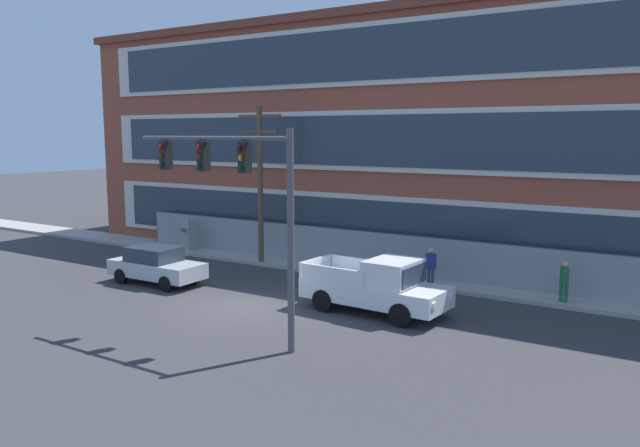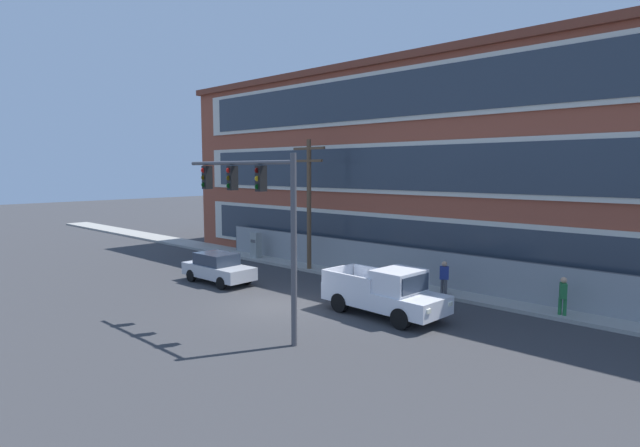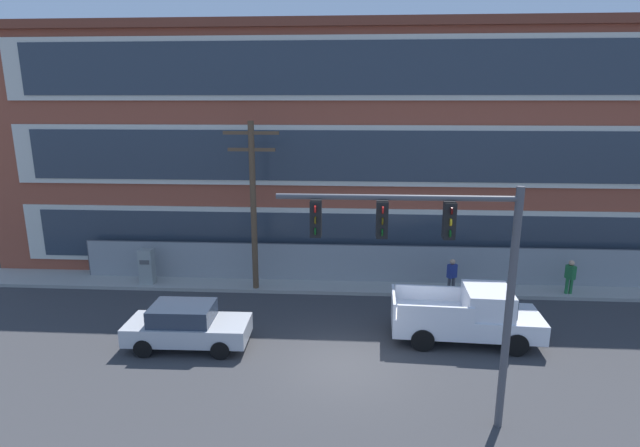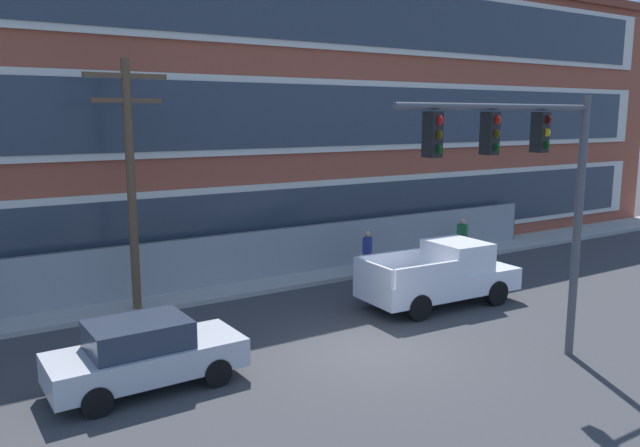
{
  "view_description": "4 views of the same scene",
  "coord_description": "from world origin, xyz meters",
  "px_view_note": "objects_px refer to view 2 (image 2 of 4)",
  "views": [
    {
      "loc": [
        14.18,
        -16.98,
        6.27
      ],
      "look_at": [
        2.36,
        1.55,
        3.1
      ],
      "focal_mm": 35.0,
      "sensor_mm": 36.0,
      "label": 1
    },
    {
      "loc": [
        15.86,
        -14.09,
        5.9
      ],
      "look_at": [
        0.72,
        2.15,
        3.48
      ],
      "focal_mm": 28.0,
      "sensor_mm": 36.0,
      "label": 2
    },
    {
      "loc": [
        0.16,
        -14.68,
        8.39
      ],
      "look_at": [
        -1.0,
        3.83,
        3.82
      ],
      "focal_mm": 28.0,
      "sensor_mm": 36.0,
      "label": 3
    },
    {
      "loc": [
        -9.22,
        -12.05,
        5.94
      ],
      "look_at": [
        -0.12,
        2.19,
        3.02
      ],
      "focal_mm": 35.0,
      "sensor_mm": 36.0,
      "label": 4
    }
  ],
  "objects_px": {
    "pickup_truck_white": "(386,293)",
    "pedestrian_near_cabinet": "(444,277)",
    "sedan_silver": "(218,268)",
    "traffic_signal_mast": "(257,203)",
    "pedestrian_by_fence": "(563,295)",
    "electrical_cabinet": "(256,246)",
    "utility_pole_near_corner": "(309,199)"
  },
  "relations": [
    {
      "from": "pickup_truck_white",
      "to": "pedestrian_near_cabinet",
      "type": "distance_m",
      "value": 4.26
    },
    {
      "from": "sedan_silver",
      "to": "traffic_signal_mast",
      "type": "bearing_deg",
      "value": -25.97
    },
    {
      "from": "pedestrian_near_cabinet",
      "to": "pedestrian_by_fence",
      "type": "height_order",
      "value": "same"
    },
    {
      "from": "sedan_silver",
      "to": "pedestrian_near_cabinet",
      "type": "height_order",
      "value": "pedestrian_near_cabinet"
    },
    {
      "from": "pickup_truck_white",
      "to": "pedestrian_near_cabinet",
      "type": "height_order",
      "value": "pickup_truck_white"
    },
    {
      "from": "pickup_truck_white",
      "to": "electrical_cabinet",
      "type": "bearing_deg",
      "value": 161.61
    },
    {
      "from": "pickup_truck_white",
      "to": "pedestrian_near_cabinet",
      "type": "xyz_separation_m",
      "value": [
        0.22,
        4.26,
        0.03
      ]
    },
    {
      "from": "pickup_truck_white",
      "to": "utility_pole_near_corner",
      "type": "height_order",
      "value": "utility_pole_near_corner"
    },
    {
      "from": "pickup_truck_white",
      "to": "pedestrian_by_fence",
      "type": "relative_size",
      "value": 3.15
    },
    {
      "from": "traffic_signal_mast",
      "to": "electrical_cabinet",
      "type": "height_order",
      "value": "traffic_signal_mast"
    },
    {
      "from": "sedan_silver",
      "to": "pedestrian_by_fence",
      "type": "distance_m",
      "value": 16.2
    },
    {
      "from": "traffic_signal_mast",
      "to": "pickup_truck_white",
      "type": "relative_size",
      "value": 1.21
    },
    {
      "from": "sedan_silver",
      "to": "electrical_cabinet",
      "type": "distance_m",
      "value": 6.73
    },
    {
      "from": "utility_pole_near_corner",
      "to": "traffic_signal_mast",
      "type": "bearing_deg",
      "value": -55.14
    },
    {
      "from": "sedan_silver",
      "to": "pedestrian_by_fence",
      "type": "height_order",
      "value": "pedestrian_by_fence"
    },
    {
      "from": "sedan_silver",
      "to": "utility_pole_near_corner",
      "type": "bearing_deg",
      "value": 75.42
    },
    {
      "from": "pickup_truck_white",
      "to": "pedestrian_by_fence",
      "type": "distance_m",
      "value": 6.94
    },
    {
      "from": "electrical_cabinet",
      "to": "pedestrian_by_fence",
      "type": "bearing_deg",
      "value": -0.3
    },
    {
      "from": "traffic_signal_mast",
      "to": "electrical_cabinet",
      "type": "distance_m",
      "value": 15.33
    },
    {
      "from": "electrical_cabinet",
      "to": "pedestrian_near_cabinet",
      "type": "xyz_separation_m",
      "value": [
        13.82,
        -0.26,
        0.07
      ]
    },
    {
      "from": "utility_pole_near_corner",
      "to": "pedestrian_near_cabinet",
      "type": "relative_size",
      "value": 4.49
    },
    {
      "from": "pedestrian_by_fence",
      "to": "electrical_cabinet",
      "type": "bearing_deg",
      "value": 179.7
    },
    {
      "from": "sedan_silver",
      "to": "pedestrian_by_fence",
      "type": "relative_size",
      "value": 2.51
    },
    {
      "from": "traffic_signal_mast",
      "to": "pedestrian_near_cabinet",
      "type": "height_order",
      "value": "traffic_signal_mast"
    },
    {
      "from": "traffic_signal_mast",
      "to": "pedestrian_by_fence",
      "type": "distance_m",
      "value": 12.5
    },
    {
      "from": "traffic_signal_mast",
      "to": "utility_pole_near_corner",
      "type": "height_order",
      "value": "utility_pole_near_corner"
    },
    {
      "from": "sedan_silver",
      "to": "pedestrian_by_fence",
      "type": "xyz_separation_m",
      "value": [
        15.23,
        5.52,
        0.18
      ]
    },
    {
      "from": "traffic_signal_mast",
      "to": "pedestrian_by_fence",
      "type": "relative_size",
      "value": 3.81
    },
    {
      "from": "sedan_silver",
      "to": "electrical_cabinet",
      "type": "height_order",
      "value": "electrical_cabinet"
    },
    {
      "from": "sedan_silver",
      "to": "pickup_truck_white",
      "type": "bearing_deg",
      "value": 6.36
    },
    {
      "from": "electrical_cabinet",
      "to": "pickup_truck_white",
      "type": "bearing_deg",
      "value": -18.39
    },
    {
      "from": "sedan_silver",
      "to": "pedestrian_near_cabinet",
      "type": "bearing_deg",
      "value": 27.93
    }
  ]
}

